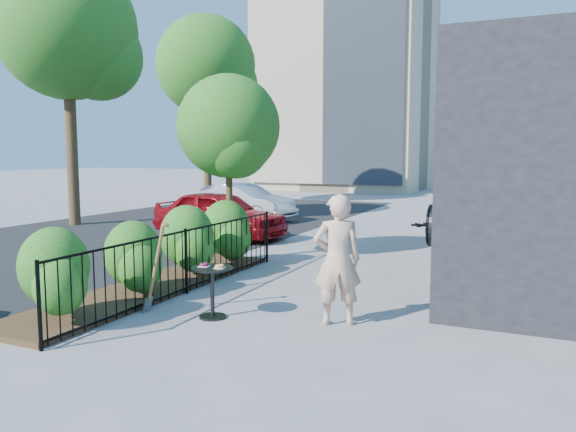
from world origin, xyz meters
The scene contains 13 objects.
ground centered at (0.00, 0.00, 0.00)m, with size 120.00×120.00×0.00m, color gray.
fence centered at (-1.50, 0.00, 0.56)m, with size 0.05×6.05×1.10m.
planting_bed centered at (-2.20, 0.00, 0.04)m, with size 1.30×6.00×0.08m, color #382616.
shrubs centered at (-2.10, 0.10, 0.70)m, with size 1.10×5.60×1.24m.
patio_tree centered at (-2.24, 2.76, 2.76)m, with size 2.20×2.20×3.94m.
street centered at (-7.00, 3.00, 0.00)m, with size 9.00×30.00×0.01m, color black.
street_tree_near centered at (-9.94, 5.96, 5.92)m, with size 4.40×4.40×8.28m.
street_tree_far centered at (-9.94, 13.96, 5.92)m, with size 4.40×4.40×8.28m.
cafe_table centered at (-0.37, -1.00, 0.51)m, with size 0.58×0.58×0.78m.
woman centered at (1.35, -0.55, 0.90)m, with size 0.65×0.43×1.80m, color tan.
shovel centered at (-1.26, -1.16, 0.60)m, with size 0.46×0.18×1.38m.
car_red centered at (-4.21, 5.52, 0.66)m, with size 1.55×3.86×1.31m, color maroon.
car_silver centered at (-5.66, 9.38, 0.63)m, with size 1.34×3.84×1.27m, color #ABABB0.
Camera 1 is at (3.83, -7.65, 2.35)m, focal length 35.00 mm.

